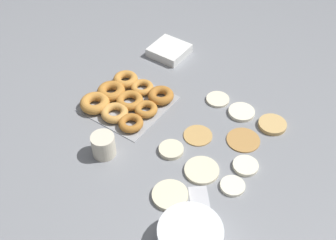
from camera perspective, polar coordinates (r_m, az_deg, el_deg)
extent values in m
plane|color=gray|center=(1.50, 1.92, -2.60)|extent=(3.00, 3.00, 0.00)
cylinder|color=beige|center=(1.41, 4.59, -6.80)|extent=(0.12, 0.12, 0.01)
cylinder|color=silver|center=(1.38, 8.73, -8.82)|extent=(0.08, 0.08, 0.01)
cylinder|color=#B27F42|center=(1.52, 10.17, -2.62)|extent=(0.12, 0.12, 0.01)
cylinder|color=beige|center=(1.34, 0.28, -10.14)|extent=(0.12, 0.12, 0.01)
cylinder|color=tan|center=(1.51, 4.08, -2.04)|extent=(0.10, 0.10, 0.01)
cylinder|color=beige|center=(1.46, 0.45, -4.05)|extent=(0.09, 0.09, 0.02)
cylinder|color=silver|center=(1.61, 9.93, 1.06)|extent=(0.10, 0.10, 0.01)
cylinder|color=beige|center=(1.65, 6.84, 2.75)|extent=(0.09, 0.09, 0.01)
cylinder|color=silver|center=(1.43, 10.46, -6.12)|extent=(0.09, 0.09, 0.01)
cylinder|color=tan|center=(1.59, 13.95, -0.61)|extent=(0.10, 0.10, 0.02)
cube|color=#93969B|center=(1.64, -5.36, 2.24)|extent=(0.29, 0.29, 0.01)
torus|color=#C68438|center=(1.72, -5.76, 5.50)|extent=(0.10, 0.10, 0.03)
torus|color=#B7752D|center=(1.67, -7.70, 3.90)|extent=(0.11, 0.11, 0.04)
torus|color=#C68438|center=(1.62, -9.88, 2.28)|extent=(0.11, 0.11, 0.04)
torus|color=#C68438|center=(1.68, -3.52, 4.42)|extent=(0.09, 0.09, 0.03)
torus|color=#B7752D|center=(1.62, -5.22, 2.65)|extent=(0.10, 0.10, 0.03)
torus|color=#D19347|center=(1.58, -7.24, 0.97)|extent=(0.10, 0.10, 0.03)
torus|color=#AD6B28|center=(1.63, -0.98, 3.35)|extent=(0.10, 0.10, 0.03)
torus|color=#B7752D|center=(1.58, -3.00, 1.47)|extent=(0.09, 0.09, 0.03)
torus|color=#AD6B28|center=(1.53, -5.06, -0.41)|extent=(0.09, 0.09, 0.03)
cylinder|color=white|center=(1.23, 3.00, -15.47)|extent=(0.19, 0.19, 0.07)
cube|color=white|center=(1.88, 0.17, 9.17)|extent=(0.15, 0.15, 0.02)
cube|color=white|center=(1.87, 0.17, 9.64)|extent=(0.15, 0.15, 0.02)
cylinder|color=beige|center=(1.44, -8.73, -3.40)|extent=(0.08, 0.08, 0.08)
cube|color=maroon|center=(1.27, 5.19, -15.88)|extent=(0.12, 0.10, 0.01)
cube|color=#BCBCC1|center=(1.34, 4.31, -10.98)|extent=(0.13, 0.12, 0.01)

